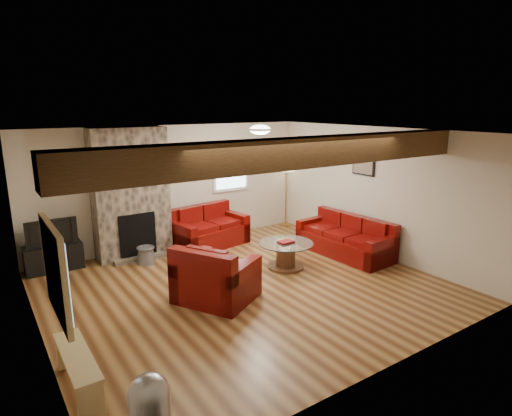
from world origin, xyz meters
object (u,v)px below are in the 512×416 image
(tv_cabinet, at_px, (54,258))
(television, at_px, (51,232))
(loveseat, at_px, (209,226))
(armchair_red, at_px, (216,272))
(coffee_table, at_px, (286,255))
(sofa_three, at_px, (345,236))
(floor_lamp, at_px, (286,168))

(tv_cabinet, bearing_deg, television, 0.00)
(loveseat, distance_m, armchair_red, 2.59)
(armchair_red, bearing_deg, tv_cabinet, 5.65)
(loveseat, xyz_separation_m, tv_cabinet, (-2.97, 0.30, -0.17))
(coffee_table, height_order, tv_cabinet, coffee_table)
(loveseat, relative_size, coffee_table, 1.57)
(loveseat, relative_size, armchair_red, 1.43)
(tv_cabinet, relative_size, television, 1.14)
(tv_cabinet, bearing_deg, armchair_red, -54.92)
(armchair_red, bearing_deg, coffee_table, -105.14)
(sofa_three, xyz_separation_m, coffee_table, (-1.41, 0.07, -0.14))
(armchair_red, bearing_deg, loveseat, -54.87)
(loveseat, xyz_separation_m, floor_lamp, (2.28, 0.32, 1.00))
(sofa_three, distance_m, coffee_table, 1.42)
(armchair_red, distance_m, floor_lamp, 4.42)
(armchair_red, height_order, coffee_table, armchair_red)
(tv_cabinet, distance_m, floor_lamp, 5.38)
(loveseat, distance_m, tv_cabinet, 2.99)
(television, bearing_deg, armchair_red, -54.92)
(armchair_red, relative_size, floor_lamp, 0.66)
(sofa_three, relative_size, floor_lamp, 1.19)
(coffee_table, relative_size, television, 1.17)
(sofa_three, xyz_separation_m, floor_lamp, (0.32, 2.31, 1.03))
(floor_lamp, bearing_deg, coffee_table, -127.69)
(armchair_red, distance_m, television, 3.24)
(tv_cabinet, xyz_separation_m, floor_lamp, (5.25, 0.02, 1.17))
(tv_cabinet, xyz_separation_m, television, (0.00, 0.00, 0.48))
(armchair_red, bearing_deg, sofa_three, -112.86)
(sofa_three, xyz_separation_m, television, (-4.93, 2.29, 0.34))
(tv_cabinet, relative_size, floor_lamp, 0.58)
(floor_lamp, bearing_deg, loveseat, -172.01)
(armchair_red, xyz_separation_m, television, (-1.86, 2.64, 0.29))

